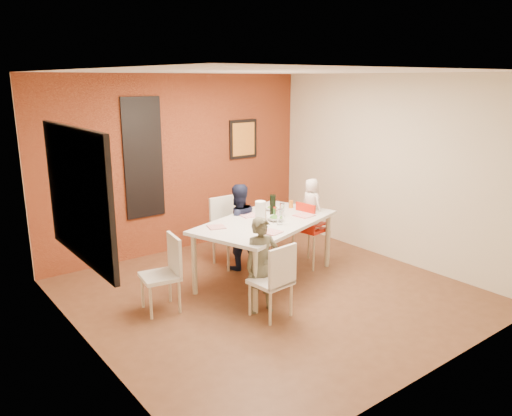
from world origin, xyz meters
TOP-DOWN VIEW (x-y plane):
  - ground at (0.00, 0.00)m, footprint 4.50×4.50m
  - ceiling at (0.00, 0.00)m, footprint 4.50×4.50m
  - wall_back at (0.00, 2.25)m, footprint 4.50×0.02m
  - wall_front at (0.00, -2.25)m, footprint 4.50×0.02m
  - wall_left at (-2.25, 0.00)m, footprint 0.02×4.50m
  - wall_right at (2.25, 0.00)m, footprint 0.02×4.50m
  - brick_accent_wall at (0.00, 2.23)m, footprint 4.50×0.02m
  - picture_window_frame at (-2.22, 0.20)m, footprint 0.05×1.70m
  - picture_window_pane at (-2.21, 0.20)m, footprint 0.02×1.55m
  - glassblock_strip at (-0.60, 2.21)m, footprint 0.55×0.03m
  - glassblock_surround at (-0.60, 2.21)m, footprint 0.60×0.03m
  - art_print_frame at (1.20, 2.21)m, footprint 0.54×0.03m
  - art_print_canvas at (1.20, 2.19)m, footprint 0.44×0.01m
  - dining_table at (0.24, 0.40)m, footprint 2.21×1.64m
  - chair_near at (-0.38, -0.55)m, footprint 0.44×0.44m
  - chair_far at (0.19, 1.22)m, footprint 0.46×0.46m
  - chair_left at (-1.23, 0.40)m, footprint 0.47×0.47m
  - high_chair at (1.06, 0.42)m, footprint 0.45×0.45m
  - child_near at (-0.38, -0.31)m, footprint 0.47×0.37m
  - child_far at (0.19, 0.97)m, footprint 0.67×0.57m
  - toddler at (1.08, 0.43)m, footprint 0.23×0.36m
  - plate_near_left at (-0.04, -0.06)m, footprint 0.26×0.26m
  - plate_far_mid at (0.20, 0.71)m, footprint 0.25×0.25m
  - plate_near_right at (0.80, 0.26)m, footprint 0.26×0.26m
  - plate_far_left at (-0.45, 0.53)m, footprint 0.26×0.26m
  - salad_bowl_a at (0.34, 0.32)m, footprint 0.23×0.23m
  - salad_bowl_b at (0.63, 0.74)m, footprint 0.26×0.26m
  - wine_bottle at (0.43, 0.49)m, footprint 0.08×0.08m
  - wine_glass_a at (0.26, 0.14)m, footprint 0.07×0.07m
  - wine_glass_b at (0.53, 0.42)m, footprint 0.06×0.06m
  - paper_towel_roll at (0.08, 0.31)m, footprint 0.13×0.13m
  - condiment_red at (0.42, 0.44)m, footprint 0.04×0.04m
  - condiment_green at (0.41, 0.42)m, footprint 0.03×0.03m
  - condiment_brown at (0.28, 0.47)m, footprint 0.04×0.04m
  - sippy_cup at (0.94, 0.69)m, footprint 0.06×0.06m

SIDE VIEW (x-z plane):
  - ground at x=0.00m, z-range 0.00..0.00m
  - chair_near at x=-0.38m, z-range 0.05..0.92m
  - chair_left at x=-1.23m, z-range 0.05..0.94m
  - chair_far at x=0.19m, z-range 0.06..1.04m
  - child_near at x=-0.38m, z-range 0.00..1.12m
  - high_chair at x=1.06m, z-range 0.10..1.04m
  - child_far at x=0.19m, z-range 0.00..1.22m
  - dining_table at x=0.24m, z-range 0.34..1.16m
  - plate_far_left at x=-0.45m, z-range 0.82..0.83m
  - plate_near_left at x=-0.04m, z-range 0.82..0.83m
  - plate_far_mid at x=0.20m, z-range 0.82..0.84m
  - plate_near_right at x=0.80m, z-range 0.82..0.84m
  - salad_bowl_b at x=0.63m, z-range 0.82..0.87m
  - salad_bowl_a at x=0.34m, z-range 0.82..0.88m
  - sippy_cup at x=0.94m, z-range 0.82..0.93m
  - condiment_green at x=0.41m, z-range 0.82..0.95m
  - condiment_red at x=0.42m, z-range 0.82..0.97m
  - condiment_brown at x=0.28m, z-range 0.82..0.97m
  - wine_glass_b at x=0.53m, z-range 0.82..1.01m
  - toddler at x=1.08m, z-range 0.56..1.27m
  - wine_glass_a at x=0.26m, z-range 0.82..1.03m
  - paper_towel_roll at x=0.08m, z-range 0.82..1.12m
  - wine_bottle at x=0.43m, z-range 0.82..1.13m
  - wall_back at x=0.00m, z-range 0.00..2.70m
  - wall_front at x=0.00m, z-range 0.00..2.70m
  - wall_left at x=-2.25m, z-range 0.00..2.70m
  - wall_right at x=2.25m, z-range 0.00..2.70m
  - brick_accent_wall at x=0.00m, z-range 0.00..2.70m
  - glassblock_strip at x=-0.60m, z-range 0.65..2.35m
  - glassblock_surround at x=-0.60m, z-range 0.62..2.38m
  - picture_window_frame at x=-2.22m, z-range 0.90..2.20m
  - picture_window_pane at x=-2.21m, z-range 0.98..2.12m
  - art_print_frame at x=1.20m, z-range 1.33..1.97m
  - art_print_canvas at x=1.20m, z-range 1.38..1.92m
  - ceiling at x=0.00m, z-range 2.69..2.71m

